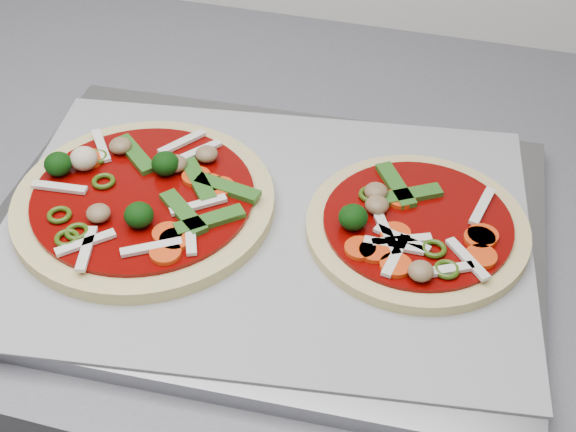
# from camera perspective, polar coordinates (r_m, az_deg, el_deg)

# --- Properties ---
(baking_tray) EXTENTS (0.47, 0.36, 0.01)m
(baking_tray) POSITION_cam_1_polar(r_m,az_deg,el_deg) (0.68, -1.63, -1.19)
(baking_tray) COLOR gray
(baking_tray) RESTS_ON countertop
(parchment) EXTENTS (0.48, 0.37, 0.00)m
(parchment) POSITION_cam_1_polar(r_m,az_deg,el_deg) (0.67, -1.65, -0.67)
(parchment) COLOR gray
(parchment) RESTS_ON baking_tray
(pizza_left) EXTENTS (0.23, 0.23, 0.04)m
(pizza_left) POSITION_cam_1_polar(r_m,az_deg,el_deg) (0.69, -10.25, 1.20)
(pizza_left) COLOR tan
(pizza_left) RESTS_ON parchment
(pizza_right) EXTENTS (0.22, 0.22, 0.03)m
(pizza_right) POSITION_cam_1_polar(r_m,az_deg,el_deg) (0.66, 9.00, -0.75)
(pizza_right) COLOR tan
(pizza_right) RESTS_ON parchment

